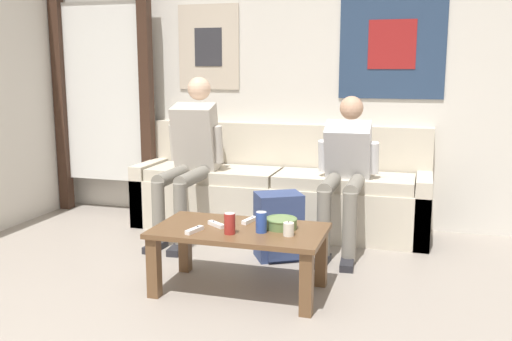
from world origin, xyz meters
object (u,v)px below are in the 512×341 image
at_px(pillar_candle, 289,229).
at_px(person_seated_teen, 345,166).
at_px(game_controller_near_right, 194,230).
at_px(drink_can_red, 230,224).
at_px(game_controller_near_left, 250,220).
at_px(ceramic_bowl, 281,222).
at_px(backpack, 279,228).
at_px(person_seated_adult, 190,151).
at_px(couch, 280,194).
at_px(coffee_table, 240,240).
at_px(game_controller_far_center, 216,224).
at_px(drink_can_blue, 261,222).

bearing_deg(pillar_candle, person_seated_teen, 81.64).
bearing_deg(game_controller_near_right, drink_can_red, 7.15).
bearing_deg(drink_can_red, game_controller_near_left, 82.42).
bearing_deg(person_seated_teen, ceramic_bowl, -103.74).
bearing_deg(drink_can_red, backpack, 83.00).
bearing_deg(person_seated_teen, person_seated_adult, -179.56).
bearing_deg(game_controller_near_right, couch, 85.51).
distance_m(pillar_candle, game_controller_near_right, 0.56).
bearing_deg(drink_can_red, coffee_table, 81.58).
bearing_deg(person_seated_adult, game_controller_far_center, -59.79).
relative_size(couch, coffee_table, 2.38).
relative_size(person_seated_adult, person_seated_teen, 1.12).
bearing_deg(drink_can_red, couch, 93.28).
bearing_deg(game_controller_near_left, drink_can_blue, -55.52).
xyz_separation_m(coffee_table, game_controller_near_right, (-0.23, -0.15, 0.09)).
height_order(coffee_table, game_controller_near_right, game_controller_near_right).
xyz_separation_m(coffee_table, backpack, (0.08, 0.67, -0.10)).
relative_size(game_controller_near_left, game_controller_far_center, 1.08).
height_order(person_seated_teen, ceramic_bowl, person_seated_teen).
bearing_deg(game_controller_near_right, drink_can_blue, 15.92).
relative_size(backpack, game_controller_far_center, 3.48).
xyz_separation_m(backpack, drink_can_red, (-0.10, -0.79, 0.23)).
bearing_deg(drink_can_blue, person_seated_adult, 129.65).
height_order(ceramic_bowl, game_controller_near_left, ceramic_bowl).
height_order(coffee_table, pillar_candle, pillar_candle).
relative_size(ceramic_bowl, game_controller_far_center, 1.43).
xyz_separation_m(pillar_candle, game_controller_near_left, (-0.30, 0.21, -0.03)).
relative_size(person_seated_teen, drink_can_red, 9.20).
distance_m(person_seated_adult, ceramic_bowl, 1.44).
relative_size(person_seated_adult, game_controller_near_left, 8.67).
distance_m(person_seated_teen, pillar_candle, 1.17).
xyz_separation_m(backpack, game_controller_near_right, (-0.31, -0.82, 0.18)).
distance_m(coffee_table, game_controller_near_right, 0.29).
relative_size(coffee_table, game_controller_near_left, 7.01).
xyz_separation_m(couch, pillar_candle, (0.43, -1.49, 0.14)).
distance_m(person_seated_teen, game_controller_near_right, 1.44).
distance_m(couch, ceramic_bowl, 1.40).
distance_m(person_seated_teen, ceramic_bowl, 1.05).
height_order(game_controller_near_left, game_controller_far_center, same).
bearing_deg(drink_can_red, person_seated_teen, 67.09).
height_order(person_seated_teen, game_controller_far_center, person_seated_teen).
xyz_separation_m(pillar_candle, game_controller_far_center, (-0.47, 0.07, -0.03)).
xyz_separation_m(ceramic_bowl, game_controller_far_center, (-0.39, -0.07, -0.02)).
bearing_deg(drink_can_blue, ceramic_bowl, 50.59).
xyz_separation_m(coffee_table, ceramic_bowl, (0.24, 0.07, 0.11)).
xyz_separation_m(backpack, game_controller_near_left, (-0.06, -0.52, 0.18)).
height_order(person_seated_adult, pillar_candle, person_seated_adult).
height_order(couch, pillar_candle, couch).
bearing_deg(drink_can_red, person_seated_adult, 122.23).
bearing_deg(game_controller_near_left, ceramic_bowl, -19.23).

